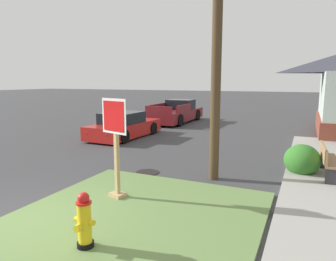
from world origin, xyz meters
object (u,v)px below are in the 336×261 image
Objects in this scene: manhole_cover at (147,172)px; street_bench at (328,159)px; fire_hydrant at (84,221)px; pickup_truck_maroon at (177,113)px; parked_sedan_red at (124,126)px; stop_sign at (116,149)px.

street_bench is (4.89, 1.49, 0.59)m from manhole_cover.
fire_hydrant is 4.42m from manhole_cover.
pickup_truck_maroon is (-4.80, 15.19, 0.10)m from fire_hydrant.
street_bench is (8.75, -3.26, 0.05)m from parked_sedan_red.
stop_sign reaches higher than street_bench.
stop_sign reaches higher than fire_hydrant.
fire_hydrant is 0.21× the size of parked_sedan_red.
street_bench is at bearing 16.89° from manhole_cover.
parked_sedan_red is (-4.99, 8.98, 0.03)m from fire_hydrant.
manhole_cover is at bearing -50.92° from parked_sedan_red.
stop_sign is 1.31× the size of street_bench.
pickup_truck_maroon is (0.19, 6.21, 0.07)m from parked_sedan_red.
manhole_cover is 5.15m from street_bench.
stop_sign is 0.42× the size of pickup_truck_maroon.
street_bench is at bearing 39.12° from stop_sign.
fire_hydrant reaches higher than manhole_cover.
parked_sedan_red is at bearing 121.40° from stop_sign.
parked_sedan_red is at bearing 129.08° from manhole_cover.
pickup_truck_maroon is at bearing 107.10° from stop_sign.
parked_sedan_red is 9.33m from street_bench.
fire_hydrant is at bearing -74.97° from manhole_cover.
stop_sign reaches higher than parked_sedan_red.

